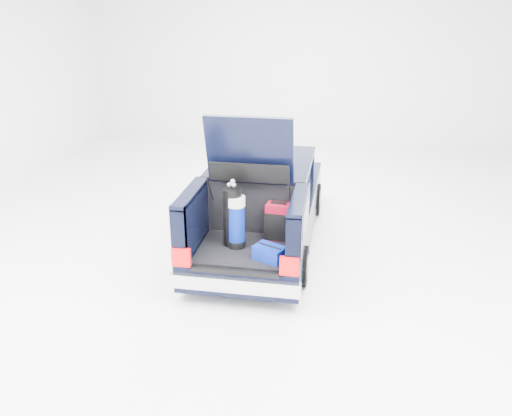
% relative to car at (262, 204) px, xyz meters
% --- Properties ---
extents(ground, '(14.00, 14.00, 0.00)m').
position_rel_car_xyz_m(ground, '(0.00, -0.11, -0.67)').
color(ground, white).
rests_on(ground, ground).
extents(car, '(1.87, 4.65, 2.47)m').
position_rel_car_xyz_m(car, '(0.00, 0.00, 0.00)').
color(car, black).
rests_on(car, ground).
extents(red_suitcase, '(0.38, 0.27, 0.59)m').
position_rel_car_xyz_m(red_suitcase, '(0.44, -1.19, 0.21)').
color(red_suitcase, maroon).
rests_on(red_suitcase, car).
extents(black_golf_bag, '(0.35, 0.38, 0.99)m').
position_rel_car_xyz_m(black_golf_bag, '(-0.19, -1.50, 0.37)').
color(black_golf_bag, black).
rests_on(black_golf_bag, car).
extents(blue_golf_bag, '(0.28, 0.28, 0.88)m').
position_rel_car_xyz_m(blue_golf_bag, '(-0.12, -1.56, 0.33)').
color(blue_golf_bag, black).
rests_on(blue_golf_bag, car).
extents(blue_duffel, '(0.50, 0.43, 0.22)m').
position_rel_car_xyz_m(blue_duffel, '(0.42, -1.89, 0.03)').
color(blue_duffel, navy).
rests_on(blue_duffel, car).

